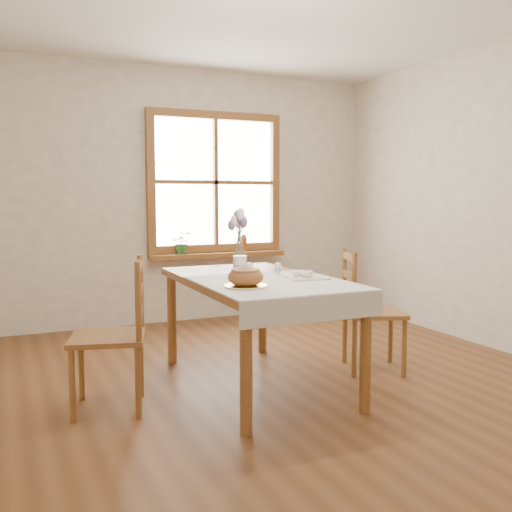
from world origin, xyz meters
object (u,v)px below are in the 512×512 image
(chair_left, at_px, (107,335))
(flower_vase, at_px, (240,265))
(chair_right, at_px, (374,310))
(bread_plate, at_px, (246,286))
(dining_table, at_px, (256,290))

(chair_left, height_order, flower_vase, chair_left)
(chair_left, relative_size, flower_vase, 8.26)
(chair_left, height_order, chair_right, chair_left)
(bread_plate, distance_m, flower_vase, 0.76)
(dining_table, relative_size, flower_vase, 14.19)
(dining_table, distance_m, chair_right, 0.97)
(dining_table, bearing_deg, chair_left, -177.06)
(chair_left, relative_size, chair_right, 1.03)
(dining_table, relative_size, chair_right, 1.76)
(chair_left, bearing_deg, dining_table, 107.84)
(chair_right, height_order, flower_vase, chair_right)
(dining_table, relative_size, chair_left, 1.72)
(chair_left, xyz_separation_m, flower_vase, (1.02, 0.36, 0.34))
(chair_right, height_order, bread_plate, chair_right)
(dining_table, xyz_separation_m, chair_left, (-1.01, -0.05, -0.20))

